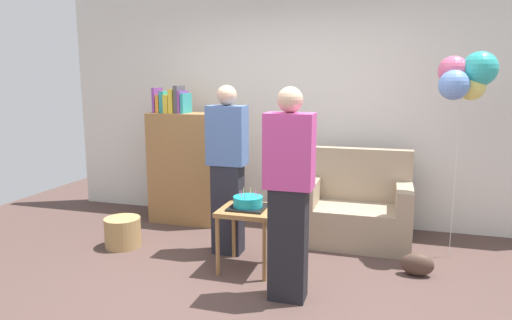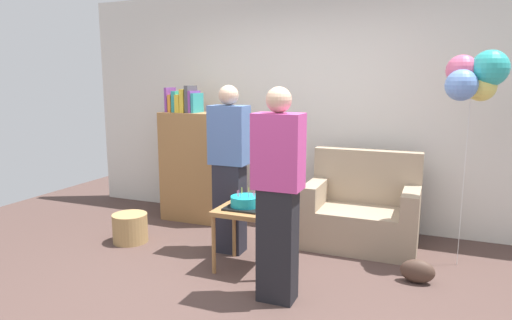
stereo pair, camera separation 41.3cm
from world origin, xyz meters
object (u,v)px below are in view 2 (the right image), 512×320
(person_blowing_candles, at_px, (229,169))
(wicker_basket, at_px, (130,228))
(bookshelf, at_px, (195,164))
(birthday_cake, at_px, (245,202))
(person_holding_cake, at_px, (278,195))
(handbag, at_px, (417,271))
(couch, at_px, (362,213))
(balloon_bunch, at_px, (475,76))
(side_table, at_px, (245,217))

(person_blowing_candles, relative_size, wicker_basket, 4.53)
(bookshelf, height_order, birthday_cake, bookshelf)
(wicker_basket, bearing_deg, person_holding_cake, -18.06)
(birthday_cake, bearing_deg, handbag, 10.45)
(couch, distance_m, person_blowing_candles, 1.44)
(bookshelf, height_order, balloon_bunch, balloon_bunch)
(person_blowing_candles, height_order, handbag, person_blowing_candles)
(person_blowing_candles, relative_size, balloon_bunch, 0.85)
(side_table, xyz_separation_m, person_blowing_candles, (-0.30, 0.32, 0.36))
(bookshelf, relative_size, person_blowing_candles, 0.99)
(person_blowing_candles, bearing_deg, couch, 29.48)
(bookshelf, distance_m, balloon_bunch, 3.12)
(bookshelf, bearing_deg, side_table, -44.04)
(person_blowing_candles, bearing_deg, person_holding_cake, -45.32)
(side_table, distance_m, person_blowing_candles, 0.56)
(handbag, xyz_separation_m, balloon_bunch, (0.34, 0.52, 1.61))
(bookshelf, distance_m, handbag, 2.78)
(couch, xyz_separation_m, side_table, (-0.87, -0.99, 0.14))
(couch, xyz_separation_m, birthday_cake, (-0.87, -0.99, 0.27))
(couch, relative_size, birthday_cake, 3.44)
(person_blowing_candles, distance_m, balloon_bunch, 2.33)
(wicker_basket, bearing_deg, birthday_cake, -6.34)
(person_blowing_candles, bearing_deg, handbag, -2.01)
(couch, height_order, side_table, couch)
(bookshelf, height_order, person_blowing_candles, person_blowing_candles)
(person_blowing_candles, height_order, balloon_bunch, balloon_bunch)
(person_blowing_candles, xyz_separation_m, balloon_bunch, (2.10, 0.47, 0.88))
(person_holding_cake, bearing_deg, couch, -119.63)
(bookshelf, height_order, handbag, bookshelf)
(couch, relative_size, person_holding_cake, 0.67)
(person_blowing_candles, xyz_separation_m, wicker_basket, (-1.08, -0.16, -0.68))
(side_table, relative_size, person_blowing_candles, 0.34)
(couch, height_order, bookshelf, bookshelf)
(birthday_cake, bearing_deg, wicker_basket, 173.66)
(couch, distance_m, person_holding_cake, 1.58)
(handbag, distance_m, balloon_bunch, 1.72)
(birthday_cake, bearing_deg, person_holding_cake, -44.07)
(birthday_cake, relative_size, handbag, 1.14)
(side_table, bearing_deg, bookshelf, 135.96)
(couch, relative_size, wicker_basket, 3.06)
(birthday_cake, distance_m, person_holding_cake, 0.68)
(person_blowing_candles, distance_m, handbag, 1.90)
(balloon_bunch, bearing_deg, couch, 167.53)
(person_holding_cake, bearing_deg, balloon_bunch, -151.04)
(side_table, distance_m, birthday_cake, 0.13)
(wicker_basket, relative_size, handbag, 1.29)
(person_blowing_candles, xyz_separation_m, person_holding_cake, (0.77, -0.76, 0.00))
(couch, bearing_deg, balloon_bunch, -12.47)
(bookshelf, xyz_separation_m, birthday_cake, (1.14, -1.10, -0.08))
(wicker_basket, bearing_deg, balloon_bunch, 11.26)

